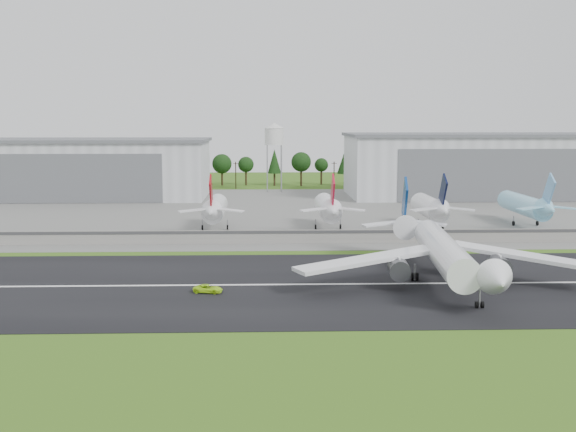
{
  "coord_description": "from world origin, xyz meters",
  "views": [
    {
      "loc": [
        -9.32,
        -121.7,
        30.69
      ],
      "look_at": [
        -3.96,
        40.0,
        9.0
      ],
      "focal_mm": 45.0,
      "sensor_mm": 36.0,
      "label": 1
    }
  ],
  "objects_px": {
    "ground_vehicle": "(208,289)",
    "parked_jet_red_b": "(329,208)",
    "parked_jet_skyblue": "(528,206)",
    "main_airliner": "(444,259)",
    "parked_jet_red_a": "(214,209)",
    "parked_jet_navy": "(432,208)"
  },
  "relations": [
    {
      "from": "main_airliner",
      "to": "parked_jet_skyblue",
      "type": "relative_size",
      "value": 1.59
    },
    {
      "from": "main_airliner",
      "to": "parked_jet_red_a",
      "type": "height_order",
      "value": "main_airliner"
    },
    {
      "from": "main_airliner",
      "to": "parked_jet_navy",
      "type": "bearing_deg",
      "value": -96.04
    },
    {
      "from": "main_airliner",
      "to": "parked_jet_skyblue",
      "type": "distance_m",
      "value": 83.5
    },
    {
      "from": "parked_jet_navy",
      "to": "parked_jet_skyblue",
      "type": "height_order",
      "value": "parked_jet_navy"
    },
    {
      "from": "main_airliner",
      "to": "parked_jet_red_a",
      "type": "xyz_separation_m",
      "value": [
        -47.34,
        67.0,
        1.32
      ]
    },
    {
      "from": "parked_jet_navy",
      "to": "ground_vehicle",
      "type": "bearing_deg",
      "value": -128.15
    },
    {
      "from": "main_airliner",
      "to": "parked_jet_red_a",
      "type": "relative_size",
      "value": 1.89
    },
    {
      "from": "main_airliner",
      "to": "parked_jet_red_b",
      "type": "height_order",
      "value": "main_airliner"
    },
    {
      "from": "parked_jet_red_b",
      "to": "parked_jet_navy",
      "type": "relative_size",
      "value": 1.0
    },
    {
      "from": "parked_jet_red_b",
      "to": "parked_jet_skyblue",
      "type": "xyz_separation_m",
      "value": [
        57.93,
        4.99,
        -0.14
      ]
    },
    {
      "from": "parked_jet_red_b",
      "to": "parked_jet_navy",
      "type": "distance_m",
      "value": 28.99
    },
    {
      "from": "parked_jet_red_b",
      "to": "parked_jet_skyblue",
      "type": "height_order",
      "value": "parked_jet_red_b"
    },
    {
      "from": "main_airliner",
      "to": "ground_vehicle",
      "type": "xyz_separation_m",
      "value": [
        -43.6,
        -5.48,
        -4.07
      ]
    },
    {
      "from": "parked_jet_skyblue",
      "to": "parked_jet_red_b",
      "type": "bearing_deg",
      "value": -175.08
    },
    {
      "from": "main_airliner",
      "to": "parked_jet_navy",
      "type": "xyz_separation_m",
      "value": [
        13.34,
        67.01,
        1.36
      ]
    },
    {
      "from": "ground_vehicle",
      "to": "parked_jet_navy",
      "type": "distance_m",
      "value": 92.34
    },
    {
      "from": "ground_vehicle",
      "to": "parked_jet_skyblue",
      "type": "xyz_separation_m",
      "value": [
        85.88,
        77.48,
        5.32
      ]
    },
    {
      "from": "parked_jet_red_a",
      "to": "parked_jet_red_b",
      "type": "distance_m",
      "value": 31.69
    },
    {
      "from": "ground_vehicle",
      "to": "parked_jet_red_b",
      "type": "xyz_separation_m",
      "value": [
        27.95,
        72.5,
        5.46
      ]
    },
    {
      "from": "parked_jet_red_a",
      "to": "parked_jet_skyblue",
      "type": "bearing_deg",
      "value": 3.19
    },
    {
      "from": "ground_vehicle",
      "to": "parked_jet_red_b",
      "type": "distance_m",
      "value": 77.89
    }
  ]
}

